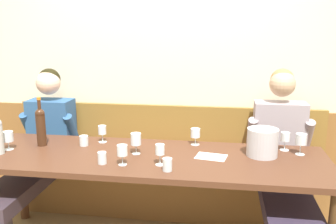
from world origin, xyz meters
The scene contains 20 objects.
room_wall_back centered at (0.00, 1.09, 1.40)m, with size 6.80×0.08×2.80m, color beige.
wood_wainscot_panel centered at (0.00, 1.04, 0.45)m, with size 6.80×0.03×0.91m, color brown.
wall_bench centered at (0.00, 0.83, 0.28)m, with size 2.81×0.42×0.94m.
dining_table centered at (0.00, 0.17, 0.67)m, with size 2.51×0.79×0.75m.
person_left_seat centered at (-1.03, 0.50, 0.64)m, with size 0.49×1.22×1.28m.
person_right_seat centered at (0.98, 0.48, 0.64)m, with size 0.52×1.22×1.31m.
ice_bucket centered at (0.79, 0.29, 0.85)m, with size 0.22×0.22×0.20m, color #BDBCC1.
wine_bottle_green_tall centered at (-0.86, 0.28, 0.91)m, with size 0.07×0.07×0.38m.
wine_glass_mid_left centered at (-1.06, 0.15, 0.84)m, with size 0.08×0.08×0.14m.
wine_glass_mid_right centered at (-0.42, 0.42, 0.84)m, with size 0.07×0.07×0.13m.
wine_glass_right_end centered at (1.06, 0.35, 0.86)m, with size 0.08×0.08×0.15m.
wine_glass_center_rear centered at (0.30, 0.47, 0.84)m, with size 0.07×0.07×0.13m.
wine_glass_center_front centered at (-0.14, -0.04, 0.84)m, with size 0.07×0.07×0.14m.
wine_glass_near_bucket centered at (-0.10, 0.19, 0.85)m, with size 0.07×0.07×0.15m.
wine_glass_left_end centered at (0.97, 0.43, 0.85)m, with size 0.07×0.07×0.14m.
wine_glass_by_bottle centered at (0.11, 0.00, 0.85)m, with size 0.06×0.06×0.14m.
water_tumbler_center centered at (-0.54, 0.32, 0.79)m, with size 0.07×0.07×0.08m, color silver.
water_tumbler_left centered at (-0.28, -0.03, 0.79)m, with size 0.06×0.06×0.08m, color silver.
water_tumbler_right centered at (0.17, -0.09, 0.79)m, with size 0.06×0.06×0.08m, color silver.
tasting_sheet_left_guest centered at (0.44, 0.21, 0.75)m, with size 0.21×0.15×0.00m, color white.
Camera 1 is at (0.51, -2.29, 1.64)m, focal length 40.01 mm.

